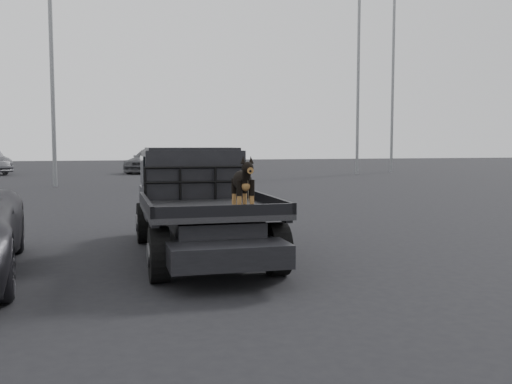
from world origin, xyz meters
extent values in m
plane|color=black|center=(0.00, 0.00, 0.00)|extent=(120.00, 120.00, 0.00)
imported|color=#47484C|center=(0.86, 30.63, 0.79)|extent=(4.38, 5.83, 1.57)
cylinder|color=slate|center=(-4.22, 19.36, 6.44)|extent=(0.18, 0.18, 12.87)
cylinder|color=slate|center=(12.88, 25.41, 5.78)|extent=(0.18, 0.18, 11.56)
cylinder|color=slate|center=(16.10, 27.11, 6.61)|extent=(0.18, 0.18, 13.22)
camera|label=1|loc=(-1.97, -6.96, 1.87)|focal=40.00mm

